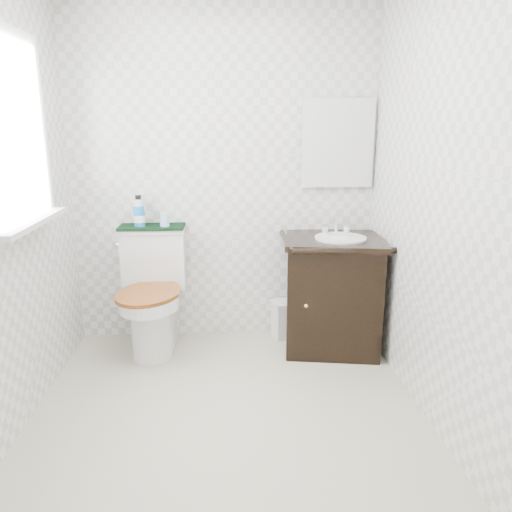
{
  "coord_description": "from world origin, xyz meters",
  "views": [
    {
      "loc": [
        0.0,
        -2.43,
        1.59
      ],
      "look_at": [
        0.2,
        0.75,
        0.74
      ],
      "focal_mm": 35.0,
      "sensor_mm": 36.0,
      "label": 1
    }
  ],
  "objects": [
    {
      "name": "window",
      "position": [
        -1.07,
        0.25,
        1.55
      ],
      "size": [
        0.02,
        0.7,
        0.9
      ],
      "primitive_type": "cube",
      "color": "white",
      "rests_on": "wall_left"
    },
    {
      "name": "toilet",
      "position": [
        -0.52,
        0.96,
        0.38
      ],
      "size": [
        0.52,
        0.69,
        0.87
      ],
      "color": "silver",
      "rests_on": "floor"
    },
    {
      "name": "trash_bin",
      "position": [
        0.45,
        1.1,
        0.15
      ],
      "size": [
        0.24,
        0.21,
        0.29
      ],
      "color": "white",
      "rests_on": "floor"
    },
    {
      "name": "wall_back",
      "position": [
        0.0,
        1.2,
        1.2
      ],
      "size": [
        2.4,
        0.0,
        2.4
      ],
      "primitive_type": "plane",
      "rotation": [
        1.57,
        0.0,
        0.0
      ],
      "color": "silver",
      "rests_on": "ground"
    },
    {
      "name": "cup",
      "position": [
        -0.42,
        1.06,
        0.93
      ],
      "size": [
        0.07,
        0.07,
        0.09
      ],
      "primitive_type": "cone",
      "color": "#8FB3EA",
      "rests_on": "towel"
    },
    {
      "name": "wall_front",
      "position": [
        0.0,
        -1.2,
        1.2
      ],
      "size": [
        2.4,
        0.0,
        2.4
      ],
      "primitive_type": "plane",
      "rotation": [
        -1.57,
        0.0,
        0.0
      ],
      "color": "silver",
      "rests_on": "ground"
    },
    {
      "name": "wall_right",
      "position": [
        1.1,
        0.0,
        1.2
      ],
      "size": [
        0.0,
        2.4,
        2.4
      ],
      "primitive_type": "plane",
      "rotation": [
        1.57,
        0.0,
        -1.57
      ],
      "color": "silver",
      "rests_on": "ground"
    },
    {
      "name": "soap_bar",
      "position": [
        0.75,
        0.99,
        0.83
      ],
      "size": [
        0.07,
        0.04,
        0.02
      ],
      "primitive_type": "ellipsoid",
      "color": "#1A7D6E",
      "rests_on": "vanity"
    },
    {
      "name": "vanity",
      "position": [
        0.77,
        0.9,
        0.43
      ],
      "size": [
        0.76,
        0.68,
        0.92
      ],
      "color": "black",
      "rests_on": "floor"
    },
    {
      "name": "floor",
      "position": [
        0.0,
        0.0,
        0.0
      ],
      "size": [
        2.4,
        2.4,
        0.0
      ],
      "primitive_type": "plane",
      "color": "#BAB196",
      "rests_on": "ground"
    },
    {
      "name": "mouthwash_bottle",
      "position": [
        -0.6,
        1.08,
        0.99
      ],
      "size": [
        0.08,
        0.08,
        0.22
      ],
      "color": "blue",
      "rests_on": "towel"
    },
    {
      "name": "mirror",
      "position": [
        0.82,
        1.18,
        1.45
      ],
      "size": [
        0.5,
        0.02,
        0.6
      ],
      "primitive_type": "cube",
      "color": "silver",
      "rests_on": "wall_back"
    },
    {
      "name": "towel",
      "position": [
        -0.52,
        1.09,
        0.88
      ],
      "size": [
        0.46,
        0.22,
        0.02
      ],
      "primitive_type": "cube",
      "color": "black",
      "rests_on": "toilet"
    }
  ]
}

